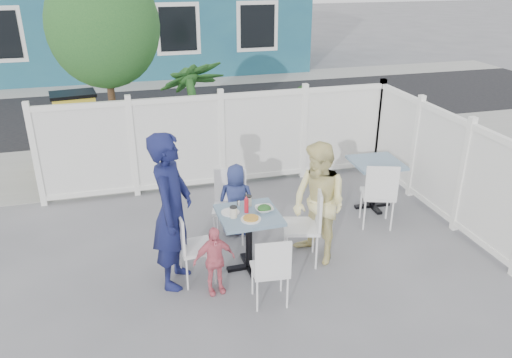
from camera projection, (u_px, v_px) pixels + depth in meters
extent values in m
plane|color=slate|center=(254.00, 259.00, 6.49)|extent=(80.00, 80.00, 0.00)
cube|color=gray|center=(204.00, 157.00, 9.85)|extent=(24.00, 2.60, 0.01)
cube|color=black|center=(179.00, 108.00, 13.12)|extent=(24.00, 5.00, 0.01)
cube|color=gray|center=(167.00, 83.00, 15.86)|extent=(24.00, 1.60, 0.01)
cube|color=black|center=(60.00, 33.00, 14.86)|extent=(1.20, 0.04, 1.40)
cube|color=black|center=(194.00, 28.00, 15.83)|extent=(1.20, 0.04, 1.40)
cube|color=white|center=(222.00, 140.00, 8.31)|extent=(5.80, 0.04, 1.40)
cube|color=white|center=(221.00, 97.00, 8.01)|extent=(5.86, 0.08, 0.08)
cube|color=white|center=(223.00, 182.00, 8.61)|extent=(5.86, 0.08, 0.12)
cube|color=white|center=(437.00, 162.00, 7.42)|extent=(0.04, 3.60, 1.40)
cube|color=white|center=(445.00, 113.00, 7.12)|extent=(0.08, 3.66, 0.08)
cube|color=white|center=(430.00, 207.00, 7.72)|extent=(0.08, 3.66, 0.12)
cylinder|color=#382316|center=(113.00, 111.00, 8.54)|extent=(0.12, 0.12, 2.40)
ellipsoid|color=#1C4C20|center=(103.00, 26.00, 7.98)|extent=(1.80, 1.62, 1.98)
cube|color=yellow|center=(78.00, 132.00, 9.20)|extent=(0.79, 0.61, 1.34)
imported|color=#1C4C20|center=(196.00, 118.00, 8.77)|extent=(1.50, 1.50, 2.05)
imported|color=#1C4C20|center=(291.00, 129.00, 9.23)|extent=(1.21, 1.36, 1.41)
cube|color=#406C82|center=(249.00, 215.00, 6.01)|extent=(0.74, 0.74, 0.04)
cylinder|color=black|center=(249.00, 242.00, 6.16)|extent=(0.08, 0.08, 0.71)
cube|color=black|center=(249.00, 266.00, 6.30)|extent=(0.57, 0.09, 0.04)
cube|color=black|center=(249.00, 266.00, 6.30)|extent=(0.09, 0.57, 0.04)
cube|color=#406C82|center=(376.00, 163.00, 7.58)|extent=(0.76, 0.76, 0.04)
cylinder|color=black|center=(374.00, 185.00, 7.73)|extent=(0.08, 0.08, 0.70)
cube|color=black|center=(372.00, 205.00, 7.87)|extent=(0.57, 0.11, 0.04)
cube|color=black|center=(372.00, 205.00, 7.87)|extent=(0.11, 0.57, 0.04)
cube|color=white|center=(197.00, 247.00, 5.91)|extent=(0.43, 0.45, 0.04)
cube|color=white|center=(180.00, 232.00, 5.75)|extent=(0.07, 0.42, 0.44)
cylinder|color=white|center=(207.00, 253.00, 6.21)|extent=(0.02, 0.02, 0.44)
cylinder|color=white|center=(215.00, 268.00, 5.90)|extent=(0.02, 0.02, 0.44)
cylinder|color=white|center=(180.00, 258.00, 6.10)|extent=(0.02, 0.02, 0.44)
cylinder|color=white|center=(187.00, 274.00, 5.79)|extent=(0.02, 0.02, 0.44)
cube|color=white|center=(301.00, 227.00, 6.27)|extent=(0.55, 0.56, 0.04)
cube|color=white|center=(319.00, 207.00, 6.16)|extent=(0.15, 0.45, 0.49)
cylinder|color=white|center=(287.00, 252.00, 6.19)|extent=(0.03, 0.03, 0.49)
cylinder|color=white|center=(285.00, 236.00, 6.55)|extent=(0.03, 0.03, 0.49)
cylinder|color=white|center=(316.00, 252.00, 6.19)|extent=(0.03, 0.03, 0.49)
cylinder|color=white|center=(313.00, 236.00, 6.55)|extent=(0.03, 0.03, 0.49)
cube|color=white|center=(229.00, 208.00, 6.78)|extent=(0.54, 0.53, 0.04)
cube|color=white|center=(230.00, 185.00, 6.86)|extent=(0.43, 0.16, 0.47)
cylinder|color=white|center=(243.00, 230.00, 6.70)|extent=(0.03, 0.03, 0.47)
cylinder|color=white|center=(215.00, 230.00, 6.72)|extent=(0.03, 0.03, 0.47)
cylinder|color=white|center=(244.00, 218.00, 7.03)|extent=(0.03, 0.03, 0.47)
cylinder|color=white|center=(218.00, 217.00, 7.04)|extent=(0.03, 0.03, 0.47)
cube|color=white|center=(270.00, 269.00, 5.52)|extent=(0.43, 0.41, 0.04)
cube|color=white|center=(273.00, 260.00, 5.27)|extent=(0.39, 0.07, 0.42)
cylinder|color=white|center=(252.00, 279.00, 5.72)|extent=(0.02, 0.02, 0.42)
cylinder|color=white|center=(281.00, 276.00, 5.78)|extent=(0.02, 0.02, 0.42)
cylinder|color=white|center=(257.00, 295.00, 5.44)|extent=(0.02, 0.02, 0.42)
cylinder|color=white|center=(287.00, 292.00, 5.49)|extent=(0.02, 0.02, 0.42)
cube|color=white|center=(378.00, 194.00, 7.16)|extent=(0.57, 0.55, 0.04)
cube|color=white|center=(382.00, 183.00, 6.86)|extent=(0.44, 0.18, 0.49)
cylinder|color=white|center=(361.00, 203.00, 7.43)|extent=(0.03, 0.03, 0.49)
cylinder|color=white|center=(387.00, 204.00, 7.41)|extent=(0.03, 0.03, 0.49)
cylinder|color=white|center=(364.00, 215.00, 7.10)|extent=(0.03, 0.03, 0.49)
cylinder|color=white|center=(392.00, 216.00, 7.08)|extent=(0.03, 0.03, 0.49)
imported|color=#141947|center=(172.00, 211.00, 5.68)|extent=(0.67, 0.81, 1.89)
imported|color=#EED64C|center=(319.00, 204.00, 6.20)|extent=(0.84, 0.93, 1.57)
imported|color=navy|center=(236.00, 200.00, 6.91)|extent=(0.58, 0.46, 1.04)
imported|color=#E46C7F|center=(214.00, 260.00, 5.69)|extent=(0.52, 0.27, 0.85)
cylinder|color=white|center=(251.00, 219.00, 5.85)|extent=(0.24, 0.24, 0.02)
cylinder|color=white|center=(230.00, 212.00, 6.01)|extent=(0.23, 0.23, 0.02)
imported|color=white|center=(264.00, 209.00, 6.05)|extent=(0.22, 0.22, 0.05)
cylinder|color=beige|center=(234.00, 212.00, 5.89)|extent=(0.09, 0.09, 0.13)
cylinder|color=beige|center=(248.00, 201.00, 6.17)|extent=(0.08, 0.08, 0.12)
cylinder|color=red|center=(246.00, 206.00, 6.00)|extent=(0.05, 0.05, 0.17)
cylinder|color=white|center=(239.00, 203.00, 6.18)|extent=(0.03, 0.03, 0.06)
cylinder|color=black|center=(238.00, 203.00, 6.19)|extent=(0.03, 0.03, 0.06)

